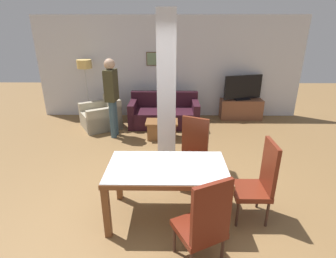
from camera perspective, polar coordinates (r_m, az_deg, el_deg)
The scene contains 15 objects.
ground_plane at distance 3.79m, azimuth -0.18°, elevation -18.25°, with size 18.00×18.00×0.00m, color brown.
back_wall at distance 7.35m, azimuth 0.33°, elevation 13.13°, with size 7.20×0.09×2.70m.
divider_pillar at distance 4.68m, azimuth -0.32°, elevation 8.25°, with size 0.32×0.37×2.70m.
dining_table at distance 3.44m, azimuth -0.19°, elevation -10.51°, with size 1.53×0.86×0.77m.
dining_chair_near_right at distance 2.84m, azimuth 7.85°, elevation -19.60°, with size 0.62×0.62×1.10m.
dining_chair_far_right at distance 4.19m, azimuth 5.28°, elevation -4.94°, with size 0.61×0.61×1.10m.
dining_chair_head_right at distance 3.64m, azimuth 19.16°, elevation -10.57°, with size 0.46×0.46×1.10m.
sofa at distance 6.83m, azimuth -0.83°, elevation 3.24°, with size 1.76×0.90×0.82m.
armchair at distance 6.88m, azimuth -14.22°, elevation 2.60°, with size 1.18×1.19×0.75m.
coffee_table at distance 6.01m, azimuth -1.35°, elevation -0.07°, with size 0.72×0.46×0.41m.
bottle at distance 5.93m, azimuth -0.00°, elevation 2.57°, with size 0.07×0.07×0.23m.
tv_stand at distance 7.57m, azimuth 15.55°, elevation 4.21°, with size 1.13×0.40×0.54m.
tv_screen at distance 7.42m, azimuth 16.01°, elevation 8.60°, with size 1.05×0.34×0.67m.
floor_lamp at distance 7.31m, azimuth -17.63°, elevation 12.26°, with size 0.38×0.38×1.62m.
standing_person at distance 6.01m, azimuth -12.17°, elevation 7.71°, with size 0.26×0.40×1.78m.
Camera 1 is at (0.05, -2.91, 2.43)m, focal length 28.00 mm.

